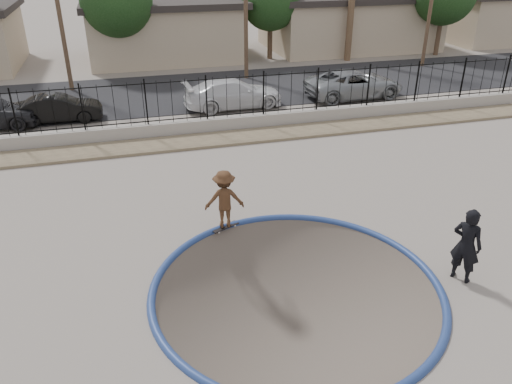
{
  "coord_description": "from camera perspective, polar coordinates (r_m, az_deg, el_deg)",
  "views": [
    {
      "loc": [
        -3.51,
        -9.97,
        7.44
      ],
      "look_at": [
        -0.16,
        2.0,
        1.15
      ],
      "focal_mm": 35.0,
      "sensor_mm": 36.0,
      "label": 1
    }
  ],
  "objects": [
    {
      "name": "car_b",
      "position": [
        24.52,
        -21.59,
        8.88
      ],
      "size": [
        3.73,
        1.3,
        1.23
      ],
      "primitive_type": "imported",
      "rotation": [
        0.0,
        0.0,
        1.57
      ],
      "color": "black",
      "rests_on": "street"
    },
    {
      "name": "fence",
      "position": [
        21.42,
        -5.68,
        10.6
      ],
      "size": [
        40.0,
        0.04,
        1.8
      ],
      "color": "black",
      "rests_on": "retaining_wall"
    },
    {
      "name": "bowl_pit",
      "position": [
        12.17,
        4.63,
        -10.94
      ],
      "size": [
        6.84,
        6.84,
        1.8
      ],
      "primitive_type": null,
      "color": "#4F433C",
      "rests_on": "ground"
    },
    {
      "name": "house_center",
      "position": [
        37.05,
        -10.55,
        17.92
      ],
      "size": [
        10.6,
        8.6,
        3.9
      ],
      "color": "tan",
      "rests_on": "ground"
    },
    {
      "name": "house_east",
      "position": [
        40.83,
        10.47,
        18.72
      ],
      "size": [
        12.6,
        8.6,
        3.9
      ],
      "color": "tan",
      "rests_on": "ground"
    },
    {
      "name": "videographer",
      "position": [
        12.92,
        22.91,
        -5.61
      ],
      "size": [
        0.77,
        0.84,
        1.93
      ],
      "primitive_type": "imported",
      "rotation": [
        0.0,
        0.0,
        2.15
      ],
      "color": "black",
      "rests_on": "ground"
    },
    {
      "name": "coping_ring",
      "position": [
        12.17,
        4.63,
        -10.94
      ],
      "size": [
        7.04,
        7.04,
        0.2
      ],
      "primitive_type": "torus",
      "color": "navy",
      "rests_on": "ground"
    },
    {
      "name": "retaining_wall",
      "position": [
        21.78,
        -5.54,
        7.57
      ],
      "size": [
        42.0,
        0.45,
        0.6
      ],
      "primitive_type": "cube",
      "color": "gray",
      "rests_on": "ground"
    },
    {
      "name": "street_tree_left",
      "position": [
        33.14,
        -15.68,
        20.29
      ],
      "size": [
        4.32,
        4.32,
        6.36
      ],
      "color": "#473323",
      "rests_on": "ground"
    },
    {
      "name": "skater",
      "position": [
        14.03,
        -3.63,
        -1.19
      ],
      "size": [
        1.18,
        0.76,
        1.72
      ],
      "primitive_type": "imported",
      "rotation": [
        0.0,
        0.0,
        3.03
      ],
      "color": "brown",
      "rests_on": "ground"
    },
    {
      "name": "street_tree_mid",
      "position": [
        35.75,
        1.65,
        21.03
      ],
      "size": [
        3.96,
        3.96,
        5.83
      ],
      "color": "#473323",
      "rests_on": "ground"
    },
    {
      "name": "skateboard",
      "position": [
        14.42,
        -3.53,
        -3.99
      ],
      "size": [
        0.87,
        0.55,
        0.07
      ],
      "rotation": [
        0.0,
        0.0,
        0.42
      ],
      "color": "black",
      "rests_on": "ground"
    },
    {
      "name": "street",
      "position": [
        28.2,
        -8.09,
        11.31
      ],
      "size": [
        90.0,
        8.0,
        0.04
      ],
      "primitive_type": "cube",
      "color": "black",
      "rests_on": "ground"
    },
    {
      "name": "utility_pole_left",
      "position": [
        29.21,
        -21.79,
        19.7
      ],
      "size": [
        1.7,
        0.24,
        9.0
      ],
      "color": "#473323",
      "rests_on": "ground"
    },
    {
      "name": "car_d",
      "position": [
        27.06,
        11.18,
        12.02
      ],
      "size": [
        5.28,
        2.67,
        1.43
      ],
      "primitive_type": "imported",
      "rotation": [
        0.0,
        0.0,
        1.63
      ],
      "color": "gray",
      "rests_on": "street"
    },
    {
      "name": "ground",
      "position": [
        23.83,
        -6.15,
        5.68
      ],
      "size": [
        120.0,
        120.0,
        2.2
      ],
      "primitive_type": "cube",
      "color": "gray",
      "rests_on": "ground"
    },
    {
      "name": "rock_strip",
      "position": [
        20.84,
        -4.95,
        5.98
      ],
      "size": [
        42.0,
        1.6,
        0.11
      ],
      "primitive_type": "cube",
      "color": "#867857",
      "rests_on": "ground"
    },
    {
      "name": "house_east_far",
      "position": [
        48.51,
        26.36,
        17.78
      ],
      "size": [
        11.6,
        8.6,
        3.9
      ],
      "color": "tan",
      "rests_on": "ground"
    },
    {
      "name": "car_c",
      "position": [
        24.91,
        -2.61,
        11.19
      ],
      "size": [
        4.94,
        2.25,
        1.4
      ],
      "primitive_type": "imported",
      "rotation": [
        0.0,
        0.0,
        1.63
      ],
      "color": "silver",
      "rests_on": "street"
    }
  ]
}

